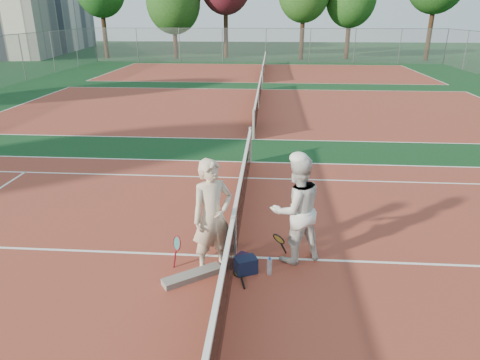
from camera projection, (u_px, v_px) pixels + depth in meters
name	position (u px, v px, depth m)	size (l,w,h in m)	color
ground	(235.00, 257.00, 8.00)	(130.00, 130.00, 0.00)	black
court_main	(235.00, 257.00, 8.00)	(23.77, 10.97, 0.01)	maroon
court_far_a	(258.00, 108.00, 20.54)	(23.77, 10.97, 0.01)	maroon
court_far_b	(264.00, 72.00, 33.08)	(23.77, 10.97, 0.01)	maroon
net_main	(235.00, 233.00, 7.82)	(0.10, 10.98, 1.02)	black
net_far_a	(259.00, 98.00, 20.36)	(0.10, 10.98, 1.02)	black
net_far_b	(264.00, 65.00, 32.90)	(0.10, 10.98, 1.02)	black
fence_back	(266.00, 46.00, 39.04)	(32.00, 0.06, 3.00)	slate
player_a	(212.00, 217.00, 7.27)	(0.75, 0.49, 2.05)	beige
player_b	(296.00, 209.00, 7.59)	(0.98, 0.76, 2.01)	silver
racket_red	(177.00, 251.00, 7.62)	(0.15, 0.27, 0.59)	maroon
racket_black_held	(279.00, 246.00, 7.86)	(0.34, 0.27, 0.53)	black
racket_spare	(240.00, 273.00, 7.48)	(0.60, 0.27, 0.03)	black
sports_bag_navy	(246.00, 265.00, 7.47)	(0.37, 0.25, 0.29)	black
sports_bag_purple	(245.00, 260.00, 7.69)	(0.27, 0.19, 0.22)	black
net_cover_canvas	(192.00, 276.00, 7.33)	(1.06, 0.24, 0.11)	slate
water_bottle	(269.00, 267.00, 7.41)	(0.09, 0.09, 0.30)	silver
tree_back_1	(173.00, 2.00, 41.27)	(5.21, 5.21, 8.27)	#382314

